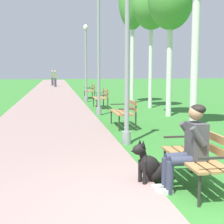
% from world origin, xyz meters
% --- Properties ---
extents(ground_plane, '(120.00, 120.00, 0.00)m').
position_xyz_m(ground_plane, '(0.00, 0.00, 0.00)').
color(ground_plane, '#33752D').
extents(paved_path, '(3.43, 60.00, 0.04)m').
position_xyz_m(paved_path, '(-1.82, 24.00, 0.02)').
color(paved_path, gray).
rests_on(paved_path, ground).
extents(park_bench_near, '(0.55, 1.50, 0.85)m').
position_xyz_m(park_bench_near, '(0.52, 0.94, 0.51)').
color(park_bench_near, olive).
rests_on(park_bench_near, ground).
extents(park_bench_mid, '(0.55, 1.50, 0.85)m').
position_xyz_m(park_bench_mid, '(0.50, 6.35, 0.51)').
color(park_bench_mid, olive).
rests_on(park_bench_mid, ground).
extents(park_bench_far, '(0.55, 1.50, 0.85)m').
position_xyz_m(park_bench_far, '(0.51, 11.64, 0.51)').
color(park_bench_far, olive).
rests_on(park_bench_far, ground).
extents(park_bench_furthest, '(0.55, 1.50, 0.85)m').
position_xyz_m(park_bench_furthest, '(0.55, 16.99, 0.51)').
color(park_bench_furthest, olive).
rests_on(park_bench_furthest, ground).
extents(person_seated_on_near_bench, '(0.74, 0.49, 1.25)m').
position_xyz_m(person_seated_on_near_bench, '(0.31, 0.85, 0.68)').
color(person_seated_on_near_bench, '#33384C').
rests_on(person_seated_on_near_bench, ground).
extents(dog_black, '(0.81, 0.43, 0.71)m').
position_xyz_m(dog_black, '(-0.12, 1.21, 0.26)').
color(dog_black, black).
rests_on(dog_black, ground).
extents(lamp_post_near, '(0.24, 0.24, 4.13)m').
position_xyz_m(lamp_post_near, '(0.07, 4.01, 2.14)').
color(lamp_post_near, gray).
rests_on(lamp_post_near, ground).
extents(lamp_post_mid, '(0.24, 0.24, 4.66)m').
position_xyz_m(lamp_post_mid, '(0.07, 9.11, 2.41)').
color(lamp_post_mid, gray).
rests_on(lamp_post_mid, ground).
extents(lamp_post_far, '(0.24, 0.24, 4.10)m').
position_xyz_m(lamp_post_far, '(0.07, 14.58, 2.12)').
color(lamp_post_far, gray).
rests_on(lamp_post_far, ground).
extents(birch_tree_fifth, '(1.66, 1.66, 5.67)m').
position_xyz_m(birch_tree_fifth, '(2.68, 11.23, 4.53)').
color(birch_tree_fifth, silver).
rests_on(birch_tree_fifth, ground).
extents(birch_tree_sixth, '(1.42, 1.37, 6.80)m').
position_xyz_m(birch_tree_sixth, '(2.34, 13.44, 5.18)').
color(birch_tree_sixth, silver).
rests_on(birch_tree_sixth, ground).
extents(pedestrian_distant, '(0.32, 0.22, 1.65)m').
position_xyz_m(pedestrian_distant, '(-1.56, 30.31, 0.84)').
color(pedestrian_distant, '#383842').
rests_on(pedestrian_distant, ground).
extents(pedestrian_further_distant, '(0.32, 0.22, 1.65)m').
position_xyz_m(pedestrian_further_distant, '(-1.87, 33.47, 0.84)').
color(pedestrian_further_distant, '#383842').
rests_on(pedestrian_further_distant, ground).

